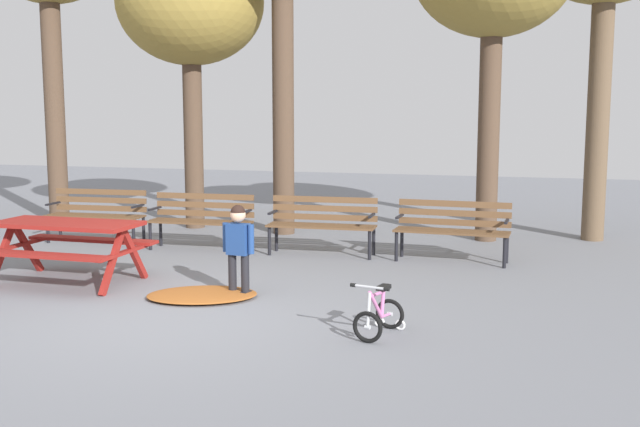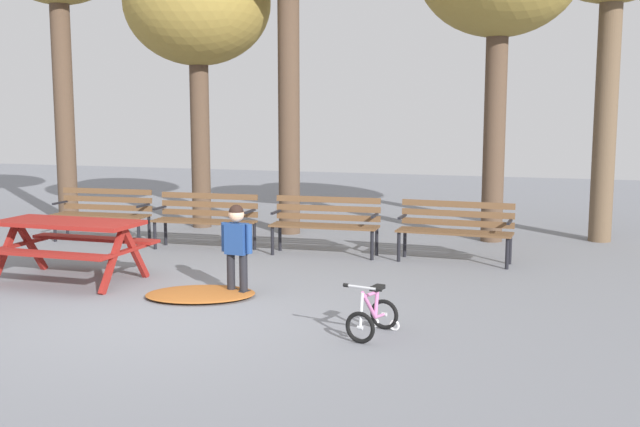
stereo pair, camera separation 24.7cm
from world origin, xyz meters
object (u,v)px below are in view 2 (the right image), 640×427
at_px(picnic_table, 69,235).
at_px(park_bench_left, 206,216).
at_px(park_bench_far_left, 104,210).
at_px(park_bench_right, 326,220).
at_px(child_standing, 237,242).
at_px(kids_bicycle, 373,315).
at_px(park_bench_far_right, 455,226).

distance_m(picnic_table, park_bench_left, 2.63).
xyz_separation_m(park_bench_far_left, park_bench_right, (3.80, 0.01, 0.00)).
distance_m(picnic_table, child_standing, 2.30).
height_order(park_bench_far_left, park_bench_left, same).
height_order(picnic_table, park_bench_left, park_bench_left).
bearing_deg(park_bench_far_left, park_bench_right, 0.21).
bearing_deg(kids_bicycle, park_bench_right, 113.66).
bearing_deg(park_bench_right, park_bench_far_right, 0.58).
distance_m(park_bench_left, park_bench_far_right, 3.81).
xyz_separation_m(picnic_table, park_bench_far_left, (-1.28, 2.66, -0.08)).
distance_m(park_bench_far_left, child_standing, 4.47).
relative_size(picnic_table, park_bench_far_right, 1.12).
bearing_deg(park_bench_far_left, park_bench_left, -3.17).
xyz_separation_m(park_bench_far_left, child_standing, (3.57, -2.69, 0.11)).
xyz_separation_m(park_bench_left, park_bench_right, (1.90, 0.12, 0.00)).
bearing_deg(park_bench_left, park_bench_far_left, 176.83).
height_order(park_bench_left, park_bench_right, same).
height_order(picnic_table, park_bench_right, park_bench_right).
distance_m(park_bench_far_right, kids_bicycle, 3.81).
bearing_deg(picnic_table, park_bench_far_left, 115.68).
distance_m(park_bench_right, park_bench_far_right, 1.91).
relative_size(park_bench_far_left, child_standing, 1.53).
distance_m(picnic_table, park_bench_far_left, 2.95).
height_order(picnic_table, park_bench_far_left, park_bench_far_left).
bearing_deg(park_bench_left, park_bench_right, 3.59).
relative_size(picnic_table, park_bench_right, 1.11).
relative_size(park_bench_far_right, child_standing, 1.52).
bearing_deg(child_standing, park_bench_far_right, 51.87).
bearing_deg(picnic_table, child_standing, -0.76).
bearing_deg(park_bench_far_right, park_bench_far_left, -179.67).
relative_size(park_bench_far_left, park_bench_left, 1.00).
bearing_deg(child_standing, kids_bicycle, -29.64).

